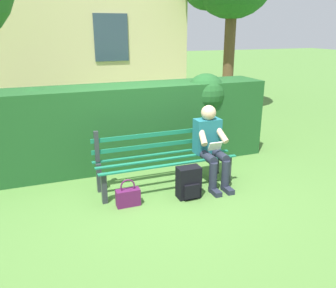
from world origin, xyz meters
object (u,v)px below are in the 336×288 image
person_seated (211,144)px  backpack (189,183)px  park_bench (164,157)px  handbag (128,197)px

person_seated → backpack: bearing=33.7°
park_bench → handbag: park_bench is taller
park_bench → person_seated: bearing=165.2°
person_seated → backpack: (0.49, 0.33, -0.41)m
backpack → park_bench: bearing=-70.4°
backpack → handbag: (0.84, -0.06, -0.09)m
person_seated → park_bench: bearing=-14.8°
park_bench → person_seated: 0.72m
backpack → handbag: backpack is taller
person_seated → handbag: size_ratio=3.12×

